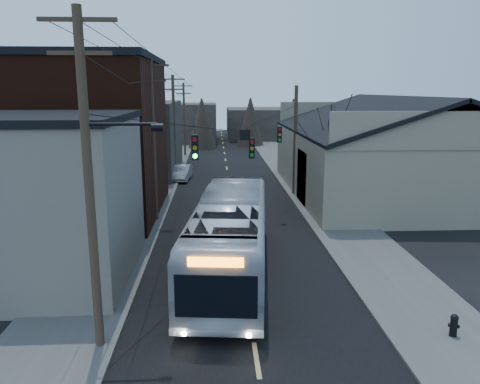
% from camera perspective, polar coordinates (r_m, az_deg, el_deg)
% --- Properties ---
extents(road_surface, '(9.00, 110.00, 0.02)m').
position_cam_1_polar(road_surface, '(41.78, -1.34, 1.11)').
color(road_surface, black).
rests_on(road_surface, ground).
extents(sidewalk_left, '(4.00, 110.00, 0.12)m').
position_cam_1_polar(sidewalk_left, '(42.09, -10.23, 1.06)').
color(sidewalk_left, '#474744').
rests_on(sidewalk_left, ground).
extents(sidewalk_right, '(4.00, 110.00, 0.12)m').
position_cam_1_polar(sidewalk_right, '(42.46, 7.46, 1.25)').
color(sidewalk_right, '#474744').
rests_on(sidewalk_right, ground).
extents(building_clapboard, '(8.00, 8.00, 7.00)m').
position_cam_1_polar(building_clapboard, '(21.93, -23.80, -1.03)').
color(building_clapboard, '#6F685D').
rests_on(building_clapboard, ground).
extents(building_brick, '(10.00, 12.00, 10.00)m').
position_cam_1_polar(building_brick, '(32.33, -18.93, 6.07)').
color(building_brick, black).
rests_on(building_brick, ground).
extents(building_left_far, '(9.00, 14.00, 7.00)m').
position_cam_1_polar(building_left_far, '(47.91, -13.10, 6.46)').
color(building_left_far, '#2F2B25').
rests_on(building_left_far, ground).
extents(warehouse, '(16.16, 20.60, 7.73)m').
position_cam_1_polar(warehouse, '(39.05, 18.35, 3.68)').
color(warehouse, gray).
rests_on(warehouse, ground).
extents(building_far_left, '(10.00, 12.00, 6.00)m').
position_cam_1_polar(building_far_left, '(76.28, -6.73, 8.42)').
color(building_far_left, '#2F2B25').
rests_on(building_far_left, ground).
extents(building_far_right, '(12.00, 14.00, 5.00)m').
position_cam_1_polar(building_far_right, '(81.57, 2.75, 8.39)').
color(building_far_right, '#2F2B25').
rests_on(building_far_right, ground).
extents(bare_tree, '(0.40, 0.40, 7.20)m').
position_cam_1_polar(bare_tree, '(32.23, 10.84, 3.99)').
color(bare_tree, black).
rests_on(bare_tree, ground).
extents(utility_lines, '(11.24, 45.28, 10.50)m').
position_cam_1_polar(utility_lines, '(35.29, -6.19, 7.07)').
color(utility_lines, '#382B1E').
rests_on(utility_lines, ground).
extents(bus, '(4.35, 13.17, 3.60)m').
position_cam_1_polar(bus, '(20.94, -1.19, -5.38)').
color(bus, silver).
rests_on(bus, ground).
extents(parked_car, '(1.80, 4.26, 1.37)m').
position_cam_1_polar(parked_car, '(43.40, -7.10, 2.34)').
color(parked_car, '#999CA1').
rests_on(parked_car, ground).
extents(fire_hydrant, '(0.38, 0.27, 0.78)m').
position_cam_1_polar(fire_hydrant, '(17.70, 24.63, -14.44)').
color(fire_hydrant, black).
rests_on(fire_hydrant, sidewalk_right).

